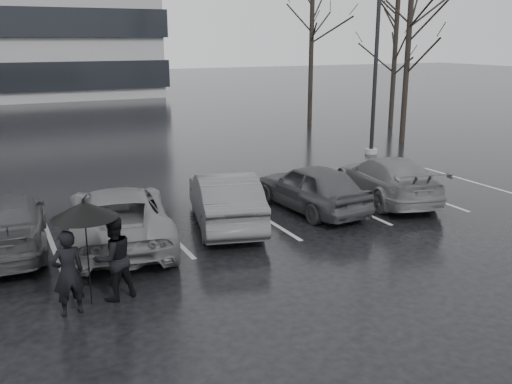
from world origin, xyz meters
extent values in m
plane|color=black|center=(0.00, 0.00, 0.00)|extent=(160.00, 160.00, 0.00)
imported|color=black|center=(2.17, 2.15, 0.69)|extent=(1.96, 4.18, 1.38)
imported|color=#323134|center=(-0.61, 1.98, 0.72)|extent=(2.55, 4.64, 1.45)
imported|color=#4D4D4F|center=(-3.48, 1.77, 0.70)|extent=(3.16, 5.39, 1.41)
imported|color=black|center=(-6.02, 2.46, 0.68)|extent=(2.29, 4.81, 1.35)
imported|color=#4D4D4F|center=(4.86, 2.13, 0.67)|extent=(2.82, 4.93, 1.35)
imported|color=black|center=(-5.12, -1.55, 0.80)|extent=(0.64, 0.47, 1.60)
imported|color=black|center=(-4.24, -1.24, 0.83)|extent=(0.94, 0.81, 1.65)
cylinder|color=black|center=(-4.72, -1.30, 0.88)|extent=(0.03, 0.03, 1.75)
cone|color=black|center=(-4.72, -1.30, 1.86)|extent=(1.20, 1.20, 0.31)
sphere|color=black|center=(-4.72, -1.30, 2.02)|extent=(0.05, 0.05, 0.05)
cylinder|color=gray|center=(8.89, 8.28, 0.10)|extent=(0.52, 0.52, 0.21)
cylinder|color=black|center=(8.89, 8.28, 4.71)|extent=(0.17, 0.17, 9.43)
cube|color=#B5B4B7|center=(-5.00, 2.50, 0.00)|extent=(0.12, 5.00, 0.00)
cube|color=#B5B4B7|center=(-2.20, 2.50, 0.00)|extent=(0.12, 5.00, 0.00)
cube|color=#B5B4B7|center=(0.60, 2.50, 0.00)|extent=(0.12, 5.00, 0.00)
cube|color=#B5B4B7|center=(3.40, 2.50, 0.00)|extent=(0.12, 5.00, 0.00)
cube|color=#B5B4B7|center=(6.20, 2.50, 0.00)|extent=(0.12, 5.00, 0.00)
cube|color=#B5B4B7|center=(9.00, 2.50, 0.00)|extent=(0.12, 5.00, 0.00)
cylinder|color=black|center=(12.00, 10.00, 4.00)|extent=(0.26, 0.26, 8.00)
cylinder|color=black|center=(14.50, 14.00, 3.50)|extent=(0.26, 0.26, 7.00)
cylinder|color=black|center=(11.00, 17.00, 4.25)|extent=(0.26, 0.26, 8.50)
camera|label=1|loc=(-6.18, -11.50, 4.86)|focal=40.00mm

